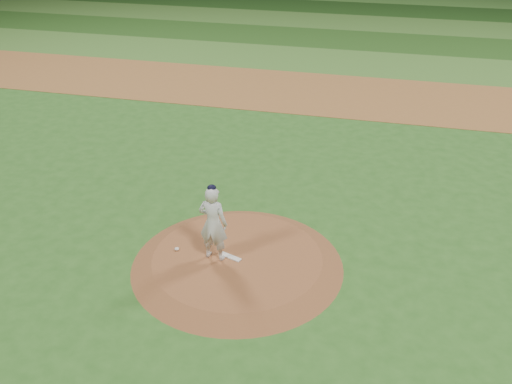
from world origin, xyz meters
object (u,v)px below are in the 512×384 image
pitching_rubber (231,257)px  rosin_bag (177,249)px  pitchers_mound (237,261)px  pitcher_on_mound (213,223)px

pitching_rubber → rosin_bag: rosin_bag is taller
pitchers_mound → pitching_rubber: (-0.16, -0.06, 0.14)m
pitchers_mound → pitching_rubber: size_ratio=9.12×
pitcher_on_mound → pitching_rubber: bearing=13.9°
pitchers_mound → pitching_rubber: bearing=-159.6°
pitching_rubber → pitcher_on_mound: pitcher_on_mound is taller
pitchers_mound → pitching_rubber: pitching_rubber is taller
pitchers_mound → pitcher_on_mound: bearing=-164.2°
rosin_bag → pitcher_on_mound: (1.07, -0.08, 1.01)m
pitching_rubber → pitchers_mound: bearing=39.9°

